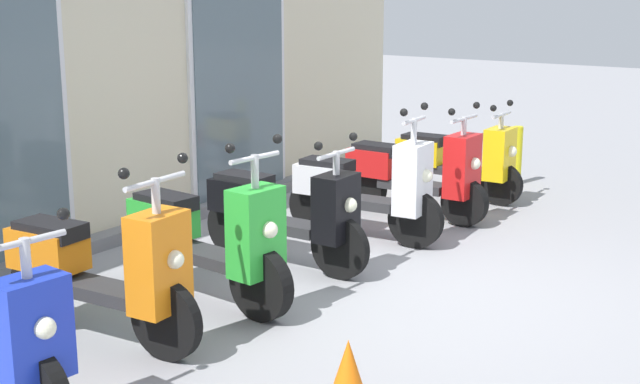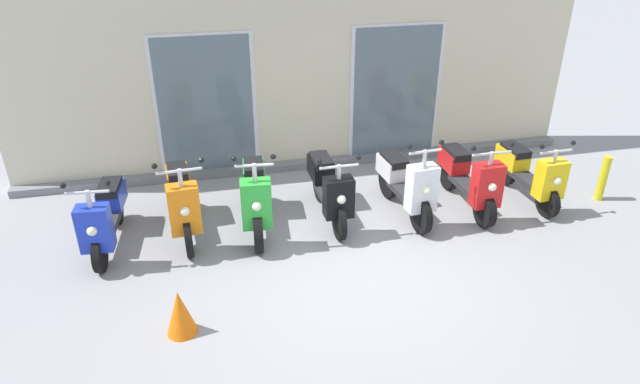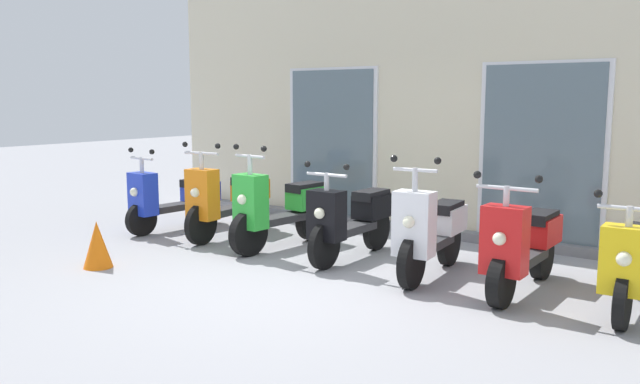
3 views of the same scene
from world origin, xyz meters
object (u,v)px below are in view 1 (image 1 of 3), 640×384
(scooter_orange, at_px, (103,269))
(scooter_black, at_px, (285,211))
(curb_bollard, at_px, (517,155))
(scooter_red, at_px, (416,173))
(scooter_yellow, at_px, (458,159))
(scooter_white, at_px, (367,189))
(scooter_green, at_px, (208,240))

(scooter_orange, relative_size, scooter_black, 1.01)
(scooter_orange, distance_m, curb_bollard, 6.12)
(scooter_red, height_order, curb_bollard, scooter_red)
(scooter_red, bearing_deg, scooter_yellow, 0.46)
(scooter_black, xyz_separation_m, scooter_red, (2.04, -0.14, -0.02))
(scooter_orange, height_order, scooter_white, scooter_white)
(scooter_orange, bearing_deg, scooter_yellow, -1.61)
(scooter_red, xyz_separation_m, scooter_yellow, (0.97, 0.01, -0.01))
(scooter_orange, distance_m, scooter_yellow, 5.01)
(scooter_red, relative_size, scooter_yellow, 1.06)
(scooter_orange, height_order, scooter_green, scooter_green)
(scooter_white, relative_size, scooter_red, 0.97)
(scooter_yellow, bearing_deg, scooter_orange, 178.39)
(scooter_black, distance_m, scooter_red, 2.05)
(scooter_green, bearing_deg, scooter_orange, 176.02)
(scooter_orange, relative_size, scooter_red, 1.02)
(scooter_black, bearing_deg, scooter_orange, 179.61)
(scooter_orange, height_order, scooter_black, scooter_orange)
(scooter_green, relative_size, scooter_black, 1.02)
(scooter_yellow, xyz_separation_m, curb_bollard, (1.10, -0.24, -0.11))
(scooter_green, xyz_separation_m, curb_bollard, (5.14, -0.32, -0.15))
(scooter_green, relative_size, scooter_white, 1.06)
(scooter_red, bearing_deg, scooter_green, 178.47)
(scooter_black, relative_size, scooter_white, 1.04)
(scooter_white, relative_size, scooter_yellow, 1.03)
(scooter_orange, distance_m, scooter_white, 3.07)
(scooter_orange, relative_size, scooter_yellow, 1.09)
(scooter_orange, relative_size, scooter_white, 1.05)
(scooter_white, height_order, scooter_yellow, scooter_white)
(scooter_orange, xyz_separation_m, curb_bollard, (6.10, -0.39, -0.17))
(scooter_black, distance_m, scooter_white, 1.09)
(scooter_orange, xyz_separation_m, scooter_white, (3.07, -0.16, -0.02))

